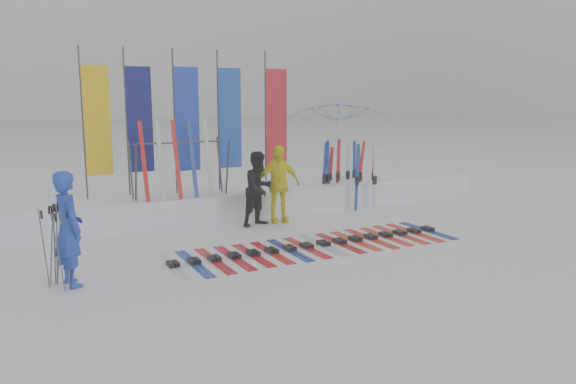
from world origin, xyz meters
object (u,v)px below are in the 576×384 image
person_yellow (278,184)px  ski_row (316,245)px  tent_canopy (339,146)px  person_black (259,189)px  ski_rack (180,161)px  person_blue (69,229)px

person_yellow → ski_row: (-0.29, -2.17, -0.82)m
person_yellow → tent_canopy: bearing=46.0°
person_black → ski_rack: size_ratio=0.79×
person_black → person_yellow: person_yellow is taller
ski_row → ski_rack: (-1.65, 3.02, 1.35)m
tent_canopy → ski_rack: 5.59m
person_yellow → ski_row: bearing=-91.0°
person_blue → person_yellow: bearing=-74.8°
person_blue → ski_rack: ski_rack is taller
person_yellow → ski_rack: 2.19m
person_blue → person_yellow: person_blue is taller
person_black → person_yellow: 0.51m
ski_row → ski_rack: bearing=118.7°
person_black → ski_row: size_ratio=0.29×
person_black → ski_row: 2.22m
person_yellow → tent_canopy: 4.32m
tent_canopy → ski_row: tent_canopy is taller
person_blue → tent_canopy: (7.90, 5.09, 0.48)m
person_black → person_blue: bearing=-169.8°
person_blue → tent_canopy: bearing=-69.3°
person_blue → ski_row: person_blue is taller
person_blue → person_yellow: size_ratio=1.00×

